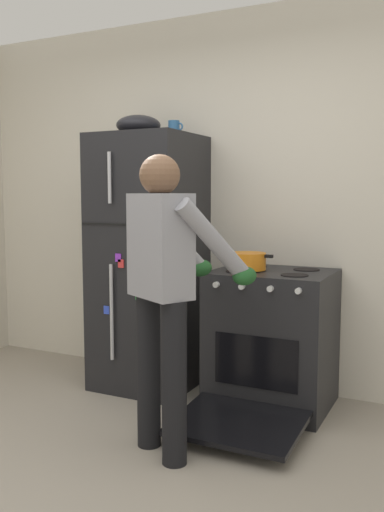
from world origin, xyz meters
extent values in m
plane|color=#9E9384|center=(0.00, 0.00, 0.00)|extent=(8.00, 8.00, 0.00)
cube|color=silver|center=(0.00, 1.95, 1.35)|extent=(6.00, 0.10, 2.70)
cube|color=black|center=(-0.43, 1.57, 0.91)|extent=(0.68, 0.68, 1.82)
cube|color=black|center=(-0.43, 1.23, 1.20)|extent=(0.67, 0.01, 0.01)
cylinder|color=#B7B7BC|center=(-0.51, 1.20, 0.60)|extent=(0.02, 0.02, 0.66)
cylinder|color=#B7B7BC|center=(-0.51, 1.20, 1.51)|extent=(0.02, 0.02, 0.34)
cube|color=red|center=(-0.45, 1.22, 0.93)|extent=(0.04, 0.01, 0.06)
cube|color=purple|center=(-0.47, 1.22, 0.97)|extent=(0.04, 0.01, 0.06)
cube|color=blue|center=(-0.57, 1.22, 0.61)|extent=(0.04, 0.01, 0.06)
cube|color=green|center=(-0.31, 1.22, 0.73)|extent=(0.04, 0.01, 0.06)
cube|color=black|center=(0.51, 1.57, 0.45)|extent=(0.76, 0.64, 0.90)
cube|color=black|center=(0.51, 1.25, 0.38)|extent=(0.53, 0.01, 0.32)
cylinder|color=black|center=(0.32, 1.43, 0.90)|extent=(0.17, 0.17, 0.01)
cylinder|color=black|center=(0.69, 1.43, 0.90)|extent=(0.17, 0.17, 0.01)
cylinder|color=black|center=(0.32, 1.71, 0.90)|extent=(0.17, 0.17, 0.01)
cylinder|color=black|center=(0.69, 1.71, 0.90)|extent=(0.17, 0.17, 0.01)
cylinder|color=silver|center=(0.25, 1.23, 0.84)|extent=(0.04, 0.03, 0.04)
cylinder|color=silver|center=(0.42, 1.23, 0.84)|extent=(0.04, 0.03, 0.04)
cylinder|color=silver|center=(0.60, 1.23, 0.84)|extent=(0.04, 0.03, 0.04)
cylinder|color=silver|center=(0.77, 1.23, 0.84)|extent=(0.04, 0.03, 0.04)
cube|color=black|center=(0.51, 0.96, 0.10)|extent=(0.72, 0.58, 0.07)
cylinder|color=black|center=(0.09, 0.68, 0.43)|extent=(0.13, 0.13, 0.86)
cylinder|color=black|center=(0.31, 0.55, 0.43)|extent=(0.13, 0.13, 0.86)
cube|color=gray|center=(0.20, 0.62, 1.13)|extent=(0.41, 0.35, 0.54)
sphere|color=brown|center=(0.20, 0.62, 1.49)|extent=(0.21, 0.21, 0.21)
sphere|color=#262626|center=(0.20, 0.62, 1.46)|extent=(0.15, 0.15, 0.15)
cylinder|color=gray|center=(0.12, 0.89, 1.16)|extent=(0.31, 0.45, 0.45)
cylinder|color=gray|center=(0.47, 0.70, 1.16)|extent=(0.31, 0.45, 0.45)
ellipsoid|color=#1E5123|center=(0.22, 1.07, 0.96)|extent=(0.12, 0.18, 0.10)
ellipsoid|color=#1E5123|center=(0.57, 0.87, 0.96)|extent=(0.12, 0.18, 0.10)
cylinder|color=orange|center=(0.35, 1.52, 0.96)|extent=(0.24, 0.24, 0.11)
cube|color=black|center=(0.20, 1.52, 1.00)|extent=(0.05, 0.03, 0.02)
cube|color=black|center=(0.49, 1.52, 1.00)|extent=(0.05, 0.03, 0.02)
cylinder|color=#2D6093|center=(-0.25, 1.62, 1.86)|extent=(0.08, 0.08, 0.10)
torus|color=#2D6093|center=(-0.21, 1.62, 1.87)|extent=(0.06, 0.01, 0.06)
ellipsoid|color=black|center=(-0.51, 1.57, 1.89)|extent=(0.32, 0.32, 0.14)
camera|label=1|loc=(1.61, -1.89, 1.39)|focal=38.99mm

